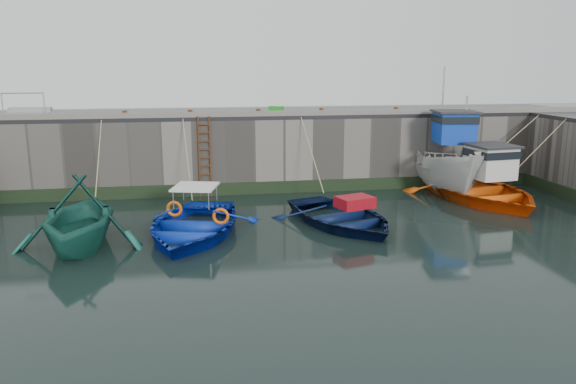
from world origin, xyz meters
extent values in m
plane|color=black|center=(0.00, 0.00, 0.00)|extent=(120.00, 120.00, 0.00)
cube|color=slate|center=(0.00, 12.50, 1.50)|extent=(30.00, 5.00, 3.00)
cube|color=black|center=(0.00, 12.50, 3.08)|extent=(30.00, 5.00, 0.16)
cube|color=slate|center=(0.00, 10.15, 3.26)|extent=(30.00, 0.30, 0.20)
cube|color=black|center=(0.00, 9.96, 0.25)|extent=(30.00, 0.08, 0.50)
cylinder|color=#3F1E0F|center=(-2.22, 9.92, 1.60)|extent=(0.07, 0.07, 3.20)
cylinder|color=#3F1E0F|center=(-1.78, 9.92, 1.60)|extent=(0.07, 0.07, 3.20)
cube|color=#3F1E0F|center=(-2.00, 9.90, 0.25)|extent=(0.44, 0.06, 0.05)
cube|color=#3F1E0F|center=(-2.00, 9.90, 0.58)|extent=(0.44, 0.06, 0.05)
cube|color=#3F1E0F|center=(-2.00, 9.90, 0.91)|extent=(0.44, 0.06, 0.05)
cube|color=#3F1E0F|center=(-2.00, 9.90, 1.24)|extent=(0.44, 0.06, 0.05)
cube|color=#3F1E0F|center=(-2.00, 9.90, 1.57)|extent=(0.44, 0.06, 0.05)
cube|color=#3F1E0F|center=(-2.00, 9.90, 1.90)|extent=(0.44, 0.06, 0.05)
cube|color=#3F1E0F|center=(-2.00, 9.90, 2.23)|extent=(0.44, 0.06, 0.05)
cube|color=#3F1E0F|center=(-2.00, 9.90, 2.56)|extent=(0.44, 0.06, 0.05)
cube|color=#3F1E0F|center=(-2.00, 9.90, 2.89)|extent=(0.44, 0.06, 0.05)
imported|color=#1A5D4F|center=(-5.74, 4.08, 0.00)|extent=(4.02, 4.63, 2.39)
imported|color=#0B2CAE|center=(-2.53, 4.68, 0.00)|extent=(5.11, 6.25, 1.13)
imported|color=#0A173E|center=(2.30, 5.03, 0.00)|extent=(5.00, 5.96, 1.06)
imported|color=silver|center=(7.94, 9.20, 0.88)|extent=(3.33, 6.67, 2.46)
cube|color=#0B35B1|center=(7.85, 8.60, 2.71)|extent=(1.61, 1.69, 1.20)
cube|color=black|center=(7.85, 8.60, 3.06)|extent=(1.68, 1.76, 0.28)
cube|color=#262628|center=(7.85, 8.60, 3.35)|extent=(1.84, 1.92, 0.08)
cylinder|color=#A5A8AD|center=(8.12, 10.38, 3.61)|extent=(0.08, 0.08, 3.00)
imported|color=#FF5A0D|center=(8.54, 7.59, 0.31)|extent=(5.25, 6.86, 1.32)
cube|color=silver|center=(8.61, 6.99, 1.57)|extent=(1.56, 1.65, 1.20)
cube|color=black|center=(8.61, 6.99, 1.92)|extent=(1.63, 1.71, 0.28)
cube|color=#262628|center=(8.61, 6.99, 2.21)|extent=(1.78, 1.87, 0.08)
cylinder|color=#A5A8AD|center=(8.41, 8.78, 2.47)|extent=(0.08, 0.08, 3.00)
cube|color=green|center=(1.13, 11.71, 3.30)|extent=(0.70, 0.58, 0.28)
cylinder|color=#A5A8AD|center=(-9.50, 10.60, 3.66)|extent=(0.05, 0.05, 1.00)
cylinder|color=#A5A8AD|center=(-8.00, 10.60, 3.66)|extent=(0.05, 0.05, 1.00)
cylinder|color=#A5A8AD|center=(-8.75, 10.60, 4.12)|extent=(1.50, 0.05, 0.05)
cube|color=gray|center=(-8.75, 11.10, 3.25)|extent=(1.60, 0.35, 0.18)
cube|color=gray|center=(-8.75, 11.45, 3.43)|extent=(1.60, 0.35, 0.18)
cylinder|color=#3F1E0F|center=(-5.00, 10.25, 3.30)|extent=(0.18, 0.18, 0.28)
cylinder|color=#3F1E0F|center=(-2.50, 10.25, 3.30)|extent=(0.18, 0.18, 0.28)
cylinder|color=#3F1E0F|center=(0.20, 10.25, 3.30)|extent=(0.18, 0.18, 0.28)
cylinder|color=#3F1E0F|center=(2.80, 10.25, 3.30)|extent=(0.18, 0.18, 0.28)
cylinder|color=#3F1E0F|center=(6.00, 10.25, 3.30)|extent=(0.18, 0.18, 0.28)
camera|label=1|loc=(-2.40, -12.32, 5.14)|focal=35.00mm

